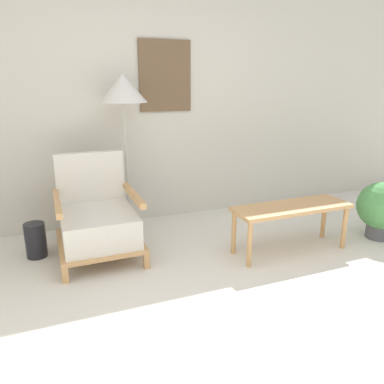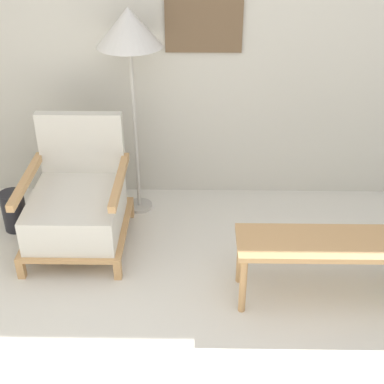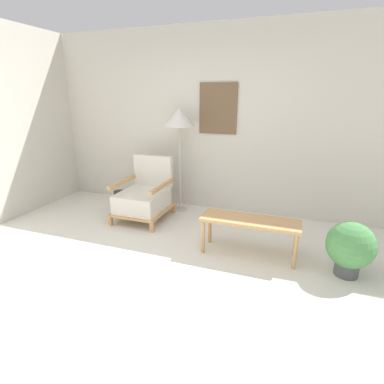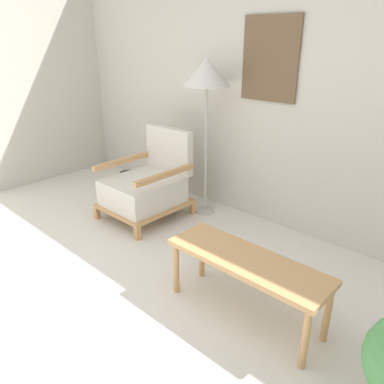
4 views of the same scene
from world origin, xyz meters
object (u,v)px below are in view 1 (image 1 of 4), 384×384
(coffee_table, at_px, (291,212))
(potted_plant, at_px, (381,207))
(armchair, at_px, (98,220))
(floor_lamp, at_px, (123,92))
(vase, at_px, (36,240))

(coffee_table, height_order, potted_plant, potted_plant)
(armchair, height_order, floor_lamp, floor_lamp)
(coffee_table, xyz_separation_m, potted_plant, (1.00, -0.08, -0.06))
(armchair, xyz_separation_m, potted_plant, (2.63, -0.64, -0.01))
(vase, bearing_deg, potted_plant, -14.25)
(floor_lamp, distance_m, potted_plant, 2.73)
(floor_lamp, bearing_deg, potted_plant, -26.23)
(armchair, height_order, coffee_table, armchair)
(floor_lamp, distance_m, vase, 1.57)
(vase, bearing_deg, coffee_table, -18.60)
(vase, distance_m, potted_plant, 3.26)
(armchair, height_order, potted_plant, armchair)
(potted_plant, bearing_deg, coffee_table, 175.62)
(armchair, xyz_separation_m, coffee_table, (1.63, -0.56, 0.05))
(vase, relative_size, potted_plant, 0.55)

